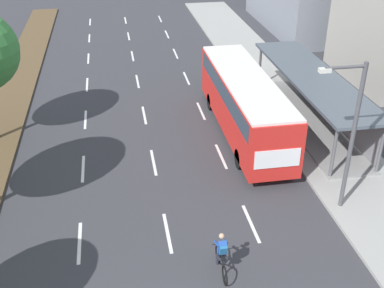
{
  "coord_description": "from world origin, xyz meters",
  "views": [
    {
      "loc": [
        -1.62,
        -8.24,
        12.6
      ],
      "look_at": [
        1.87,
        11.87,
        1.2
      ],
      "focal_mm": 44.8,
      "sensor_mm": 36.0,
      "label": 1
    }
  ],
  "objects_px": {
    "cyclist": "(222,256)",
    "streetlight": "(350,129)",
    "bus": "(244,100)",
    "bus_shelter": "(315,94)"
  },
  "relations": [
    {
      "from": "bus",
      "to": "streetlight",
      "type": "xyz_separation_m",
      "value": [
        2.17,
        -7.47,
        1.82
      ]
    },
    {
      "from": "bus_shelter",
      "to": "bus",
      "type": "height_order",
      "value": "bus"
    },
    {
      "from": "bus_shelter",
      "to": "bus",
      "type": "xyz_separation_m",
      "value": [
        -4.28,
        -0.48,
        0.2
      ]
    },
    {
      "from": "cyclist",
      "to": "streetlight",
      "type": "height_order",
      "value": "streetlight"
    },
    {
      "from": "bus_shelter",
      "to": "bus",
      "type": "bearing_deg",
      "value": -173.66
    },
    {
      "from": "cyclist",
      "to": "streetlight",
      "type": "xyz_separation_m",
      "value": [
        5.78,
        2.91,
        3.1
      ]
    },
    {
      "from": "bus",
      "to": "cyclist",
      "type": "relative_size",
      "value": 6.2
    },
    {
      "from": "bus_shelter",
      "to": "cyclist",
      "type": "bearing_deg",
      "value": -126.01
    },
    {
      "from": "cyclist",
      "to": "streetlight",
      "type": "distance_m",
      "value": 7.17
    },
    {
      "from": "bus_shelter",
      "to": "cyclist",
      "type": "xyz_separation_m",
      "value": [
        -7.89,
        -10.85,
        -1.08
      ]
    }
  ]
}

